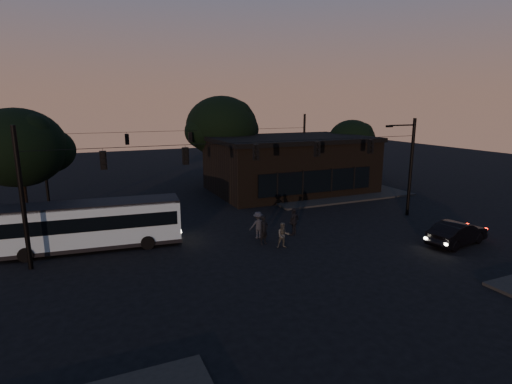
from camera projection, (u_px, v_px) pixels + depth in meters
name	position (u px, v px, depth m)	size (l,w,h in m)	color
ground	(285.00, 257.00, 22.63)	(120.00, 120.00, 0.00)	black
sidewalk_far_right	(325.00, 191.00, 39.87)	(14.00, 10.00, 0.15)	black
sidewalk_far_left	(29.00, 221.00, 29.57)	(14.00, 10.00, 0.15)	black
building	(290.00, 164.00, 39.89)	(15.40, 10.41, 5.40)	black
tree_behind	(222.00, 127.00, 42.54)	(7.60, 7.60, 9.43)	black
tree_right	(352.00, 140.00, 44.85)	(5.20, 5.20, 6.86)	black
tree_left	(18.00, 148.00, 27.50)	(6.40, 6.40, 8.30)	black
signal_rig_near	(256.00, 170.00, 25.25)	(26.24, 0.30, 7.50)	black
signal_rig_far	(191.00, 149.00, 39.59)	(26.24, 0.30, 7.50)	black
bus	(94.00, 223.00, 23.73)	(10.29, 3.39, 2.84)	#9FBECB
car	(457.00, 233.00, 24.58)	(1.56, 4.46, 1.47)	black
pedestrian_a	(264.00, 230.00, 24.63)	(0.67, 0.44, 1.84)	black
pedestrian_b	(283.00, 235.00, 24.00)	(0.77, 0.60, 1.58)	#3A3B35
pedestrian_c	(294.00, 221.00, 26.37)	(1.09, 0.45, 1.85)	black
pedestrian_d	(258.00, 225.00, 25.72)	(1.14, 0.66, 1.77)	#212329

